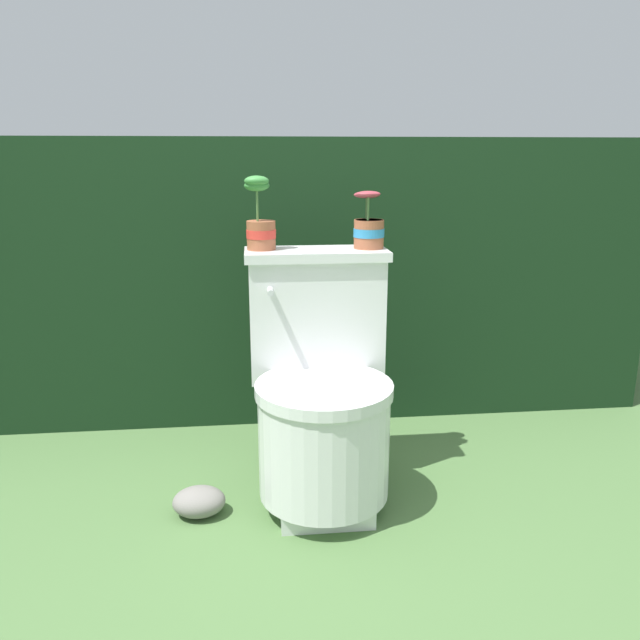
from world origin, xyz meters
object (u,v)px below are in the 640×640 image
at_px(toilet, 321,397).
at_px(potted_plant_midleft, 369,228).
at_px(potted_plant_left, 260,223).
at_px(garden_stone, 199,502).

bearing_deg(toilet, potted_plant_midleft, 43.11).
relative_size(potted_plant_left, garden_stone, 1.42).
bearing_deg(potted_plant_left, garden_stone, -131.19).
relative_size(toilet, potted_plant_midleft, 4.29).
distance_m(potted_plant_left, garden_stone, 0.90).
distance_m(toilet, potted_plant_left, 0.59).
bearing_deg(potted_plant_midleft, toilet, -136.89).
xyz_separation_m(toilet, potted_plant_left, (-0.18, 0.17, 0.54)).
xyz_separation_m(toilet, garden_stone, (-0.39, -0.08, -0.30)).
height_order(potted_plant_midleft, garden_stone, potted_plant_midleft).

